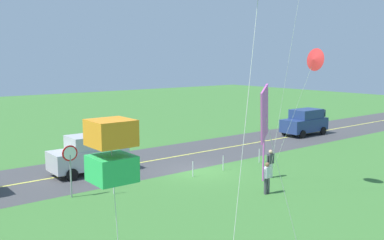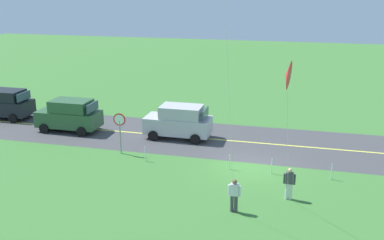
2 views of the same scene
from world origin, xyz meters
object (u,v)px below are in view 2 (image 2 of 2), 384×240
Objects in this scene: stop_sign at (120,125)px; kite_red_low at (287,75)px; car_suv_foreground at (179,121)px; person_adult_companion at (234,194)px; car_parked_east_far at (4,104)px; car_parked_east_near at (70,115)px; person_adult_near at (289,183)px.

stop_sign is 0.36× the size of kite_red_low.
person_adult_companion is (-5.14, 9.12, -0.29)m from car_suv_foreground.
person_adult_companion is at bearing 152.12° from car_parked_east_far.
car_parked_east_far reaches higher than person_adult_companion.
kite_red_low reaches higher than car_parked_east_far.
person_adult_companion is at bearing -27.00° from kite_red_low.
car_parked_east_near is at bearing 2.94° from car_suv_foreground.
car_parked_east_far is 23.40m from person_adult_near.
person_adult_near is 0.22× the size of kite_red_low.
car_parked_east_near is 16.82m from person_adult_near.
person_adult_near is 6.41m from kite_red_low.
stop_sign is 10.82m from person_adult_near.
person_adult_companion is (2.35, 1.87, 0.00)m from person_adult_near.
person_adult_companion is 6.15m from kite_red_low.
person_adult_companion is at bearing 144.98° from stop_sign.
kite_red_low reaches higher than person_adult_near.
car_suv_foreground is 1.72× the size of stop_sign.
kite_red_low reaches higher than car_suv_foreground.
kite_red_low reaches higher than person_adult_companion.
car_parked_east_near is at bearing -32.00° from stop_sign.
car_parked_east_near is at bearing 166.23° from car_parked_east_far.
car_parked_east_near is 15.66m from person_adult_companion.
car_parked_east_near reaches higher than person_adult_near.
car_parked_east_near is at bearing -21.22° from person_adult_near.
car_suv_foreground is 4.57m from stop_sign.
car_parked_east_far is 2.75× the size of person_adult_companion.
kite_red_low is at bearing 147.02° from car_parked_east_near.
car_suv_foreground is 1.00× the size of car_parked_east_far.
car_parked_east_far reaches higher than person_adult_near.
car_parked_east_far is at bearing -22.50° from stop_sign.
car_parked_east_near is (7.86, 0.40, 0.00)m from car_suv_foreground.
kite_red_low is at bearing 86.19° from person_adult_near.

